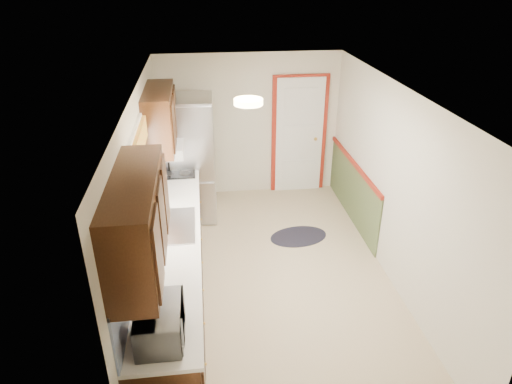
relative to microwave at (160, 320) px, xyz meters
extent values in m
cube|color=tan|center=(1.20, 1.95, -1.12)|extent=(3.20, 5.20, 0.12)
cube|color=white|center=(1.20, 1.95, 1.28)|extent=(3.20, 5.20, 0.12)
cube|color=beige|center=(1.20, 4.45, 0.08)|extent=(3.20, 0.10, 2.40)
cube|color=beige|center=(1.20, -0.55, 0.08)|extent=(3.20, 0.10, 2.40)
cube|color=beige|center=(-0.30, 1.95, 0.08)|extent=(0.10, 5.20, 2.40)
cube|color=beige|center=(2.70, 1.95, 0.08)|extent=(0.10, 5.20, 2.40)
cube|color=#31190B|center=(0.00, 1.65, -0.67)|extent=(0.60, 4.00, 0.90)
cube|color=white|center=(0.01, 1.65, -0.20)|extent=(0.63, 4.00, 0.04)
cube|color=#5076C2|center=(-0.29, 1.65, 0.09)|extent=(0.02, 4.00, 0.55)
cube|color=#31190B|center=(-0.12, 0.35, 0.70)|extent=(0.35, 1.40, 0.75)
cube|color=#31190B|center=(-0.12, 3.05, 0.70)|extent=(0.35, 1.20, 0.75)
cube|color=white|center=(-0.29, 1.75, 0.50)|extent=(0.02, 1.00, 0.90)
cube|color=orange|center=(-0.24, 1.75, 0.85)|extent=(0.05, 1.12, 0.24)
cube|color=#B7B7BC|center=(0.01, 1.75, -0.18)|extent=(0.52, 0.82, 0.02)
cube|color=white|center=(-0.07, 3.10, 0.25)|extent=(0.45, 0.60, 0.15)
cube|color=maroon|center=(2.05, 4.42, -0.12)|extent=(0.94, 0.05, 2.08)
cube|color=white|center=(2.05, 4.39, -0.12)|extent=(0.80, 0.04, 2.00)
cube|color=#475530|center=(2.69, 3.30, -0.67)|extent=(0.02, 2.30, 0.90)
cube|color=maroon|center=(2.67, 3.30, -0.20)|extent=(0.04, 2.30, 0.06)
cylinder|color=#FFD88C|center=(0.90, 1.75, 1.24)|extent=(0.30, 0.30, 0.06)
imported|color=white|center=(0.00, 0.00, 0.00)|extent=(0.30, 0.54, 0.37)
cube|color=#B7B7BC|center=(0.18, 3.70, -0.16)|extent=(0.83, 0.78, 1.92)
cylinder|color=black|center=(-0.09, 3.29, -0.26)|extent=(0.02, 0.02, 1.34)
ellipsoid|color=black|center=(1.75, 2.81, -1.12)|extent=(0.94, 0.69, 0.01)
cube|color=black|center=(0.01, 3.35, -0.17)|extent=(0.55, 0.66, 0.02)
camera|label=1|loc=(0.41, -2.82, 2.50)|focal=32.00mm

